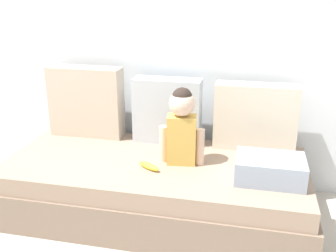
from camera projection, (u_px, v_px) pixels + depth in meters
name	position (u px, v px, depth m)	size (l,w,h in m)	color
ground_plane	(156.00, 211.00, 2.72)	(12.00, 12.00, 0.00)	#B2ADA3
back_wall	(174.00, 39.00, 2.89)	(5.21, 0.10, 2.20)	silver
couch	(156.00, 187.00, 2.66)	(2.01, 0.92, 0.38)	#826C5B
throw_pillow_left	(86.00, 102.00, 2.96)	(0.55, 0.16, 0.52)	#C1B29E
throw_pillow_center	(167.00, 111.00, 2.84)	(0.49, 0.16, 0.47)	#B2BCC6
throw_pillow_right	(255.00, 117.00, 2.72)	(0.56, 0.16, 0.46)	beige
toddler	(182.00, 124.00, 2.48)	(0.29, 0.16, 0.50)	gold
banana	(149.00, 166.00, 2.47)	(0.17, 0.04, 0.04)	yellow
folded_blanket	(270.00, 169.00, 2.31)	(0.40, 0.28, 0.14)	#8E9EB2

